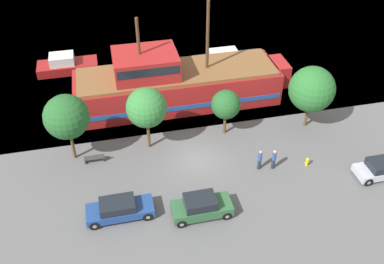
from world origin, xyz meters
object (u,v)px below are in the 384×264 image
object	(u,v)px
moored_boat_outer	(227,58)
parked_car_curb_mid	(201,207)
pedestrian_walking_near	(274,159)
pedestrian_walking_far	(260,160)
fire_hydrant	(307,161)
parked_car_curb_rear	(383,168)
bench_promenade_east	(94,158)
parked_car_curb_front	(119,209)
pirate_ship	(175,83)
moored_boat_dockside	(66,65)

from	to	relation	value
moored_boat_outer	parked_car_curb_mid	size ratio (longest dim) A/B	1.82
pedestrian_walking_near	pedestrian_walking_far	size ratio (longest dim) A/B	0.99
parked_car_curb_mid	pedestrian_walking_far	bearing A→B (deg)	32.96
fire_hydrant	pedestrian_walking_near	bearing A→B (deg)	173.44
moored_boat_outer	pedestrian_walking_far	distance (m)	16.84
parked_car_curb_rear	pedestrian_walking_far	bearing A→B (deg)	162.70
pedestrian_walking_near	bench_promenade_east	bearing A→B (deg)	164.49
parked_car_curb_front	fire_hydrant	size ratio (longest dim) A/B	5.98
pirate_ship	bench_promenade_east	distance (m)	10.69
pedestrian_walking_near	pedestrian_walking_far	distance (m)	1.09
parked_car_curb_mid	bench_promenade_east	world-z (taller)	parked_car_curb_mid
bench_promenade_east	pedestrian_walking_near	size ratio (longest dim) A/B	0.88
moored_boat_dockside	pedestrian_walking_far	bearing A→B (deg)	-52.32
bench_promenade_east	pirate_ship	bearing A→B (deg)	41.81
parked_car_curb_rear	fire_hydrant	bearing A→B (deg)	155.93
parked_car_curb_rear	bench_promenade_east	size ratio (longest dim) A/B	2.76
pirate_ship	parked_car_curb_mid	size ratio (longest dim) A/B	4.84
moored_boat_outer	pedestrian_walking_near	distance (m)	16.90
moored_boat_dockside	fire_hydrant	xyz separation A→B (m)	(18.42, -19.42, -0.29)
bench_promenade_east	fire_hydrant	bearing A→B (deg)	-14.05
moored_boat_dockside	parked_car_curb_mid	xyz separation A→B (m)	(9.12, -22.50, 0.09)
parked_car_curb_front	parked_car_curb_mid	xyz separation A→B (m)	(5.49, -1.10, 0.08)
parked_car_curb_rear	fire_hydrant	world-z (taller)	parked_car_curb_rear
pirate_ship	pedestrian_walking_far	bearing A→B (deg)	-66.76
parked_car_curb_front	pedestrian_walking_far	bearing A→B (deg)	12.64
parked_car_curb_front	moored_boat_dockside	bearing A→B (deg)	99.64
fire_hydrant	moored_boat_outer	bearing A→B (deg)	95.01
moored_boat_dockside	moored_boat_outer	xyz separation A→B (m)	(16.91, -2.25, -0.05)
moored_boat_dockside	fire_hydrant	size ratio (longest dim) A/B	8.09
moored_boat_outer	parked_car_curb_rear	size ratio (longest dim) A/B	1.74
moored_boat_outer	parked_car_curb_rear	distance (m)	20.54
moored_boat_dockside	moored_boat_outer	distance (m)	17.06
moored_boat_outer	fire_hydrant	xyz separation A→B (m)	(1.51, -17.17, -0.24)
moored_boat_dockside	moored_boat_outer	size ratio (longest dim) A/B	0.83
pirate_ship	parked_car_curb_rear	world-z (taller)	pirate_ship
pirate_ship	pedestrian_walking_near	bearing A→B (deg)	-62.43
pirate_ship	bench_promenade_east	size ratio (longest dim) A/B	12.79
moored_boat_outer	parked_car_curb_front	xyz separation A→B (m)	(-13.28, -19.14, 0.06)
parked_car_curb_front	fire_hydrant	world-z (taller)	parked_car_curb_front
pirate_ship	moored_boat_outer	xyz separation A→B (m)	(6.85, 6.06, -1.38)
parked_car_curb_mid	fire_hydrant	size ratio (longest dim) A/B	5.40
moored_boat_outer	parked_car_curb_front	bearing A→B (deg)	-124.74
moored_boat_outer	parked_car_curb_front	world-z (taller)	moored_boat_outer
moored_boat_dockside	fire_hydrant	distance (m)	26.77
parked_car_curb_front	parked_car_curb_mid	size ratio (longest dim) A/B	1.11
moored_boat_dockside	bench_promenade_east	distance (m)	15.52
pedestrian_walking_near	moored_boat_outer	bearing A→B (deg)	85.89
pedestrian_walking_near	fire_hydrant	bearing A→B (deg)	-6.56
moored_boat_outer	fire_hydrant	bearing A→B (deg)	-84.99
fire_hydrant	parked_car_curb_mid	bearing A→B (deg)	-161.70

